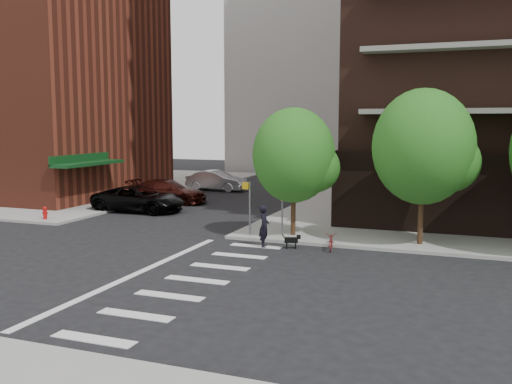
{
  "coord_description": "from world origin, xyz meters",
  "views": [
    {
      "loc": [
        12.01,
        -17.85,
        5.63
      ],
      "look_at": [
        3.0,
        6.0,
        2.5
      ],
      "focal_mm": 40.0,
      "sensor_mm": 36.0,
      "label": 1
    }
  ],
  "objects": [
    {
      "name": "scooter",
      "position": [
        6.38,
        6.5,
        0.41
      ],
      "size": [
        0.84,
        1.63,
        0.81
      ],
      "primitive_type": "imported",
      "rotation": [
        0.0,
        0.0,
        0.2
      ],
      "color": "maroon",
      "rests_on": "ground"
    },
    {
      "name": "ground",
      "position": [
        0.0,
        0.0,
        0.0
      ],
      "size": [
        120.0,
        120.0,
        0.0
      ],
      "primitive_type": "plane",
      "color": "black",
      "rests_on": "ground"
    },
    {
      "name": "tree_b",
      "position": [
        10.0,
        8.5,
        4.54
      ],
      "size": [
        4.5,
        4.5,
        6.65
      ],
      "color": "#301E11",
      "rests_on": "sidewalk_ne"
    },
    {
      "name": "dog_walker",
      "position": [
        3.39,
        6.0,
        0.96
      ],
      "size": [
        0.78,
        0.61,
        1.91
      ],
      "primitive_type": "imported",
      "rotation": [
        0.0,
        0.0,
        1.8
      ],
      "color": "black",
      "rests_on": "ground"
    },
    {
      "name": "parked_car_black",
      "position": [
        -7.48,
        12.83,
        0.81
      ],
      "size": [
        2.91,
        5.95,
        1.63
      ],
      "primitive_type": "imported",
      "rotation": [
        0.0,
        0.0,
        1.61
      ],
      "color": "black",
      "rests_on": "ground"
    },
    {
      "name": "parked_car_maroon",
      "position": [
        -7.74,
        16.92,
        0.81
      ],
      "size": [
        2.64,
        5.74,
        1.62
      ],
      "primitive_type": "imported",
      "rotation": [
        0.0,
        0.0,
        1.64
      ],
      "color": "#38110D",
      "rests_on": "ground"
    },
    {
      "name": "parked_car_silver",
      "position": [
        -7.57,
        24.8,
        0.83
      ],
      "size": [
        1.88,
        5.07,
        1.66
      ],
      "primitive_type": "imported",
      "rotation": [
        0.0,
        0.0,
        1.54
      ],
      "color": "#B6B9BF",
      "rests_on": "ground"
    },
    {
      "name": "fire_hydrant",
      "position": [
        -10.5,
        7.8,
        0.55
      ],
      "size": [
        0.24,
        0.24,
        0.73
      ],
      "color": "#A50C0C",
      "rests_on": "sidewalk_nw"
    },
    {
      "name": "pedestrian_signal",
      "position": [
        2.32,
        7.92,
        1.85
      ],
      "size": [
        2.18,
        0.67,
        2.6
      ],
      "color": "slate",
      "rests_on": "sidewalk_ne"
    },
    {
      "name": "tree_a",
      "position": [
        4.0,
        8.5,
        4.04
      ],
      "size": [
        4.0,
        4.0,
        5.9
      ],
      "color": "#301E11",
      "rests_on": "sidewalk_ne"
    },
    {
      "name": "dog",
      "position": [
        4.68,
        6.14,
        0.39
      ],
      "size": [
        0.74,
        0.39,
        0.62
      ],
      "rotation": [
        0.0,
        0.0,
        0.32
      ],
      "color": "black",
      "rests_on": "ground"
    },
    {
      "name": "crosswalk",
      "position": [
        2.21,
        -0.0,
        0.01
      ],
      "size": [
        3.85,
        13.0,
        0.01
      ],
      "color": "silver",
      "rests_on": "ground"
    },
    {
      "name": "midrise_nw",
      "position": [
        -22.0,
        18.0,
        10.15
      ],
      "size": [
        21.4,
        15.5,
        20.0
      ],
      "color": "maroon",
      "rests_on": "sidewalk_nw"
    },
    {
      "name": "sidewalk_nw",
      "position": [
        -24.5,
        23.5,
        0.07
      ],
      "size": [
        31.0,
        33.0,
        0.15
      ],
      "primitive_type": "cube",
      "color": "gray",
      "rests_on": "ground"
    }
  ]
}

